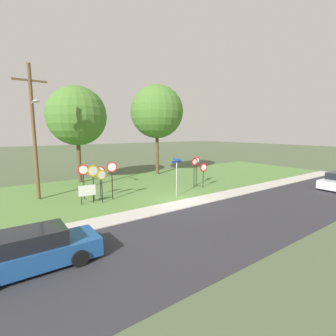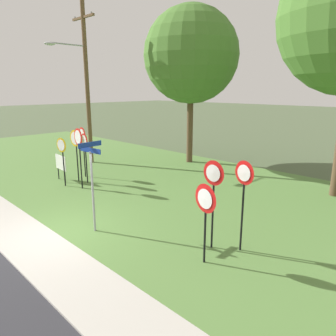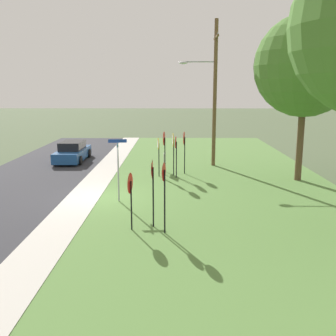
% 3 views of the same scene
% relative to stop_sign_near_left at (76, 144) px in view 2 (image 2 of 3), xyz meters
% --- Properties ---
extents(ground_plane, '(160.00, 160.00, 0.00)m').
position_rel_stop_sign_near_left_xyz_m(ground_plane, '(4.73, -3.43, -1.85)').
color(ground_plane, '#4C5B3D').
extents(sidewalk_strip, '(44.00, 1.60, 0.06)m').
position_rel_stop_sign_near_left_xyz_m(sidewalk_strip, '(4.73, -4.23, -1.82)').
color(sidewalk_strip, '#BCB7AD').
rests_on(sidewalk_strip, ground_plane).
extents(grass_median, '(44.00, 12.00, 0.04)m').
position_rel_stop_sign_near_left_xyz_m(grass_median, '(4.73, 2.57, -1.83)').
color(grass_median, '#567F3D').
rests_on(grass_median, ground_plane).
extents(stop_sign_near_left, '(0.78, 0.11, 2.47)m').
position_rel_stop_sign_near_left_xyz_m(stop_sign_near_left, '(0.00, 0.00, 0.00)').
color(stop_sign_near_left, black).
rests_on(stop_sign_near_left, grass_median).
extents(stop_sign_near_right, '(0.65, 0.11, 2.34)m').
position_rel_stop_sign_near_left_xyz_m(stop_sign_near_right, '(0.55, 0.15, -0.13)').
color(stop_sign_near_right, black).
rests_on(stop_sign_near_right, grass_median).
extents(stop_sign_far_left, '(0.76, 0.12, 2.69)m').
position_rel_stop_sign_near_left_xyz_m(stop_sign_far_left, '(1.16, -0.49, 0.16)').
color(stop_sign_far_left, black).
rests_on(stop_sign_far_left, grass_median).
extents(stop_sign_far_center, '(0.75, 0.13, 2.50)m').
position_rel_stop_sign_near_left_xyz_m(stop_sign_far_center, '(-0.46, 0.65, 0.01)').
color(stop_sign_far_center, black).
rests_on(stop_sign_far_center, grass_median).
extents(stop_sign_far_right, '(0.64, 0.13, 2.22)m').
position_rel_stop_sign_near_left_xyz_m(stop_sign_far_right, '(0.28, -0.84, -0.22)').
color(stop_sign_far_right, black).
rests_on(stop_sign_far_right, grass_median).
extents(yield_sign_near_left, '(0.68, 0.10, 2.51)m').
position_rel_stop_sign_near_left_xyz_m(yield_sign_near_left, '(8.58, -0.77, 0.05)').
color(yield_sign_near_left, black).
rests_on(yield_sign_near_left, grass_median).
extents(yield_sign_near_right, '(0.74, 0.14, 2.11)m').
position_rel_stop_sign_near_left_xyz_m(yield_sign_near_right, '(8.92, -1.54, -0.26)').
color(yield_sign_near_right, black).
rests_on(yield_sign_near_right, grass_median).
extents(yield_sign_far_left, '(0.64, 0.15, 2.54)m').
position_rel_stop_sign_near_left_xyz_m(yield_sign_far_left, '(9.24, -0.34, 0.07)').
color(yield_sign_far_left, black).
rests_on(yield_sign_far_left, grass_median).
extents(street_name_post, '(0.96, 0.81, 2.82)m').
position_rel_stop_sign_near_left_xyz_m(street_name_post, '(5.32, -2.46, -0.12)').
color(street_name_post, '#9EA0A8').
rests_on(street_name_post, grass_median).
extents(utility_pole, '(2.10, 2.43, 9.21)m').
position_rel_stop_sign_near_left_xyz_m(utility_pole, '(-3.05, 2.50, 3.15)').
color(utility_pole, brown).
rests_on(utility_pole, grass_median).
extents(notice_board, '(1.10, 0.11, 1.25)m').
position_rel_stop_sign_near_left_xyz_m(notice_board, '(-0.62, -0.51, -0.98)').
color(notice_board, black).
rests_on(notice_board, grass_median).
extents(oak_tree_left, '(5.37, 5.37, 8.84)m').
position_rel_stop_sign_near_left_xyz_m(oak_tree_left, '(1.06, 6.94, 4.33)').
color(oak_tree_left, brown).
rests_on(oak_tree_left, grass_median).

